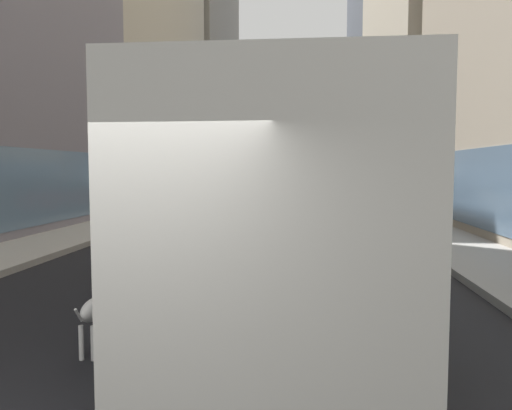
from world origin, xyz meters
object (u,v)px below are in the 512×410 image
transit_bus (288,190)px  car_red_coupe (216,196)px  car_white_van (333,200)px  dalmatian_dog (97,309)px  car_black_suv (323,191)px  car_blue_hatchback (274,183)px

transit_bus → car_red_coupe: 15.10m
transit_bus → car_white_van: (1.60, 12.30, -0.96)m
transit_bus → dalmatian_dog: (-2.15, -3.71, -1.26)m
car_white_van → car_black_suv: bearing=90.0°
car_red_coupe → car_white_van: (5.60, -2.23, -0.00)m
transit_bus → car_black_suv: bearing=85.8°
transit_bus → dalmatian_dog: 4.47m
car_white_van → dalmatian_dog: (-3.75, -16.01, -0.31)m
transit_bus → car_white_van: 12.44m
car_white_van → transit_bus: bearing=-97.4°
transit_bus → car_white_van: size_ratio=2.95×
transit_bus → car_red_coupe: (-4.00, 14.53, -0.95)m
car_black_suv → car_blue_hatchback: 15.39m
transit_bus → dalmatian_dog: transit_bus is taller
car_white_van → car_blue_hatchback: 24.56m
car_red_coupe → car_blue_hatchback: same height
car_white_van → car_blue_hatchback: (-4.00, 24.24, 0.00)m
transit_bus → dalmatian_dog: size_ratio=11.98×
transit_bus → car_red_coupe: bearing=105.4°
car_blue_hatchback → car_red_coupe: bearing=-94.2°
car_blue_hatchback → dalmatian_dog: bearing=-89.6°
transit_bus → car_blue_hatchback: 36.63m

